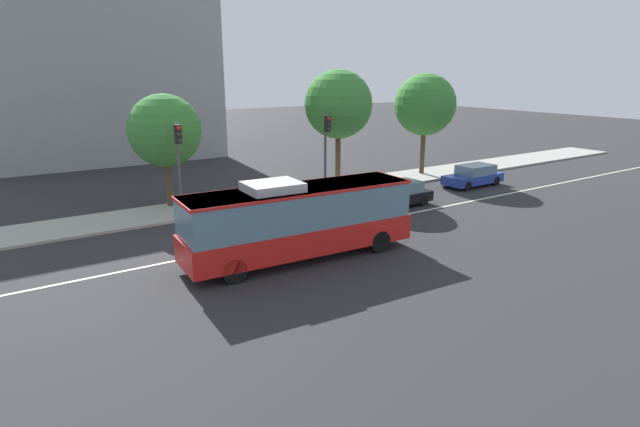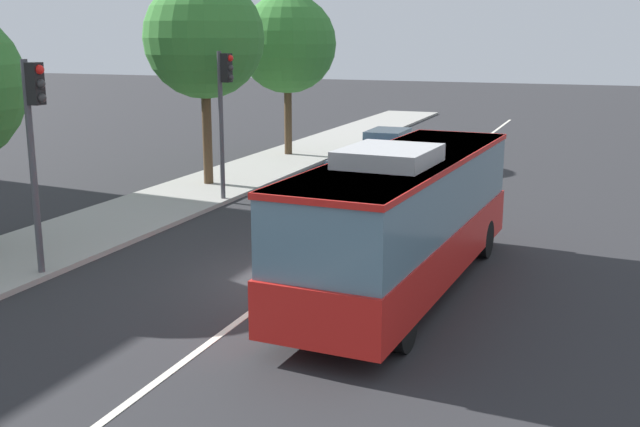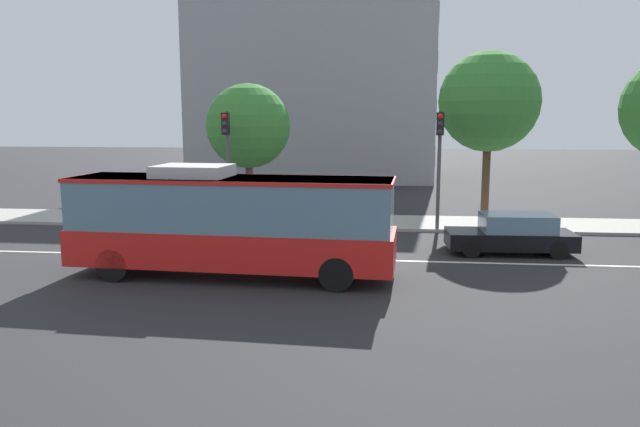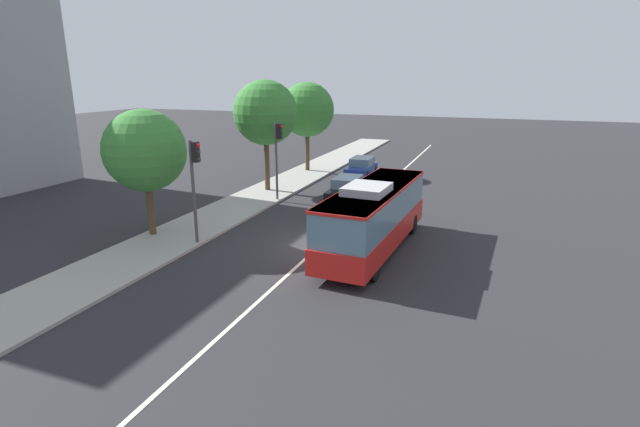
{
  "view_description": "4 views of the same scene",
  "coord_description": "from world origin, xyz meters",
  "px_view_note": "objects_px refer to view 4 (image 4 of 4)",
  "views": [
    {
      "loc": [
        -10.53,
        -20.27,
        7.78
      ],
      "look_at": [
        2.28,
        -0.87,
        1.24
      ],
      "focal_mm": 28.66,
      "sensor_mm": 36.0,
      "label": 1
    },
    {
      "loc": [
        -16.38,
        -6.92,
        5.74
      ],
      "look_at": [
        1.79,
        0.1,
        1.21
      ],
      "focal_mm": 43.26,
      "sensor_mm": 36.0,
      "label": 2
    },
    {
      "loc": [
        4.73,
        -20.56,
        4.87
      ],
      "look_at": [
        2.61,
        -0.6,
        1.72
      ],
      "focal_mm": 33.98,
      "sensor_mm": 36.0,
      "label": 3
    },
    {
      "loc": [
        -21.32,
        -7.92,
        8.13
      ],
      "look_at": [
        0.43,
        0.23,
        1.47
      ],
      "focal_mm": 27.14,
      "sensor_mm": 36.0,
      "label": 4
    }
  ],
  "objects_px": {
    "street_tree_kerbside_centre": "(307,110)",
    "transit_bus": "(374,214)",
    "sedan_black": "(347,188)",
    "street_tree_kerbside_right": "(265,113)",
    "sedan_blue": "(362,166)",
    "street_tree_kerbside_left": "(145,151)",
    "traffic_light_mid_block": "(278,148)",
    "traffic_light_near_corner": "(195,175)"
  },
  "relations": [
    {
      "from": "sedan_blue",
      "to": "street_tree_kerbside_centre",
      "type": "xyz_separation_m",
      "value": [
        -0.26,
        4.83,
        4.58
      ]
    },
    {
      "from": "traffic_light_mid_block",
      "to": "sedan_blue",
      "type": "bearing_deg",
      "value": 79.99
    },
    {
      "from": "traffic_light_mid_block",
      "to": "street_tree_kerbside_right",
      "type": "distance_m",
      "value": 3.67
    },
    {
      "from": "sedan_black",
      "to": "street_tree_kerbside_right",
      "type": "height_order",
      "value": "street_tree_kerbside_right"
    },
    {
      "from": "traffic_light_near_corner",
      "to": "street_tree_kerbside_centre",
      "type": "bearing_deg",
      "value": 97.56
    },
    {
      "from": "sedan_blue",
      "to": "traffic_light_mid_block",
      "type": "distance_m",
      "value": 11.27
    },
    {
      "from": "street_tree_kerbside_left",
      "to": "street_tree_kerbside_centre",
      "type": "xyz_separation_m",
      "value": [
        19.26,
        -0.95,
        0.81
      ]
    },
    {
      "from": "transit_bus",
      "to": "traffic_light_mid_block",
      "type": "height_order",
      "value": "traffic_light_mid_block"
    },
    {
      "from": "sedan_black",
      "to": "traffic_light_mid_block",
      "type": "bearing_deg",
      "value": -61.33
    },
    {
      "from": "transit_bus",
      "to": "street_tree_kerbside_centre",
      "type": "relative_size",
      "value": 1.33
    },
    {
      "from": "sedan_blue",
      "to": "traffic_light_near_corner",
      "type": "bearing_deg",
      "value": -8.82
    },
    {
      "from": "sedan_black",
      "to": "traffic_light_near_corner",
      "type": "distance_m",
      "value": 12.57
    },
    {
      "from": "sedan_blue",
      "to": "street_tree_kerbside_right",
      "type": "xyz_separation_m",
      "value": [
        -8.26,
        4.72,
        4.88
      ]
    },
    {
      "from": "sedan_blue",
      "to": "traffic_light_near_corner",
      "type": "height_order",
      "value": "traffic_light_near_corner"
    },
    {
      "from": "street_tree_kerbside_centre",
      "to": "street_tree_kerbside_right",
      "type": "height_order",
      "value": "street_tree_kerbside_right"
    },
    {
      "from": "transit_bus",
      "to": "traffic_light_mid_block",
      "type": "bearing_deg",
      "value": 52.89
    },
    {
      "from": "transit_bus",
      "to": "traffic_light_mid_block",
      "type": "distance_m",
      "value": 10.95
    },
    {
      "from": "sedan_black",
      "to": "sedan_blue",
      "type": "height_order",
      "value": "same"
    },
    {
      "from": "sedan_black",
      "to": "sedan_blue",
      "type": "distance_m",
      "value": 8.32
    },
    {
      "from": "sedan_black",
      "to": "street_tree_kerbside_right",
      "type": "bearing_deg",
      "value": -91.39
    },
    {
      "from": "transit_bus",
      "to": "sedan_blue",
      "type": "distance_m",
      "value": 18.43
    },
    {
      "from": "sedan_blue",
      "to": "traffic_light_mid_block",
      "type": "xyz_separation_m",
      "value": [
        -10.56,
        2.71,
        2.84
      ]
    },
    {
      "from": "traffic_light_near_corner",
      "to": "street_tree_kerbside_right",
      "type": "relative_size",
      "value": 0.66
    },
    {
      "from": "sedan_black",
      "to": "street_tree_kerbside_centre",
      "type": "xyz_separation_m",
      "value": [
        7.96,
        6.1,
        4.58
      ]
    },
    {
      "from": "sedan_black",
      "to": "sedan_blue",
      "type": "relative_size",
      "value": 1.0
    },
    {
      "from": "traffic_light_near_corner",
      "to": "traffic_light_mid_block",
      "type": "bearing_deg",
      "value": 91.35
    },
    {
      "from": "sedan_black",
      "to": "sedan_blue",
      "type": "bearing_deg",
      "value": -172.94
    },
    {
      "from": "street_tree_kerbside_centre",
      "to": "transit_bus",
      "type": "bearing_deg",
      "value": -149.05
    },
    {
      "from": "sedan_blue",
      "to": "street_tree_kerbside_right",
      "type": "relative_size",
      "value": 0.58
    },
    {
      "from": "sedan_black",
      "to": "street_tree_kerbside_left",
      "type": "xyz_separation_m",
      "value": [
        -11.29,
        7.05,
        3.77
      ]
    },
    {
      "from": "sedan_black",
      "to": "traffic_light_mid_block",
      "type": "relative_size",
      "value": 0.88
    },
    {
      "from": "sedan_blue",
      "to": "transit_bus",
      "type": "bearing_deg",
      "value": 16.53
    },
    {
      "from": "traffic_light_near_corner",
      "to": "street_tree_kerbside_right",
      "type": "bearing_deg",
      "value": 101.22
    },
    {
      "from": "street_tree_kerbside_left",
      "to": "street_tree_kerbside_right",
      "type": "distance_m",
      "value": 11.36
    },
    {
      "from": "street_tree_kerbside_right",
      "to": "street_tree_kerbside_left",
      "type": "bearing_deg",
      "value": 174.6
    },
    {
      "from": "traffic_light_near_corner",
      "to": "traffic_light_mid_block",
      "type": "distance_m",
      "value": 9.24
    },
    {
      "from": "sedan_blue",
      "to": "sedan_black",
      "type": "bearing_deg",
      "value": 7.82
    },
    {
      "from": "sedan_black",
      "to": "traffic_light_near_corner",
      "type": "relative_size",
      "value": 0.88
    },
    {
      "from": "sedan_blue",
      "to": "street_tree_kerbside_right",
      "type": "bearing_deg",
      "value": -30.72
    },
    {
      "from": "sedan_blue",
      "to": "street_tree_kerbside_left",
      "type": "xyz_separation_m",
      "value": [
        -19.51,
        5.78,
        3.77
      ]
    },
    {
      "from": "transit_bus",
      "to": "street_tree_kerbside_centre",
      "type": "bearing_deg",
      "value": 34.09
    },
    {
      "from": "transit_bus",
      "to": "sedan_blue",
      "type": "bearing_deg",
      "value": 20.67
    }
  ]
}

